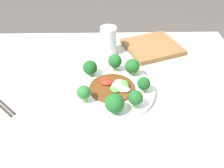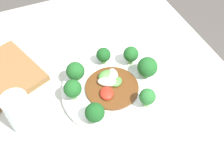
% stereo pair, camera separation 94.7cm
% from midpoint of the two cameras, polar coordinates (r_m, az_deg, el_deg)
% --- Properties ---
extents(table, '(1.10, 0.81, 0.77)m').
position_cam_midpoint_polar(table, '(1.03, -22.41, -33.30)').
color(table, '#B7BCAD').
rests_on(table, ground_plane).
extents(plate, '(0.29, 0.29, 0.02)m').
position_cam_midpoint_polar(plate, '(0.67, -31.39, -24.98)').
color(plate, white).
rests_on(plate, table).
extents(broccoli_north, '(0.06, 0.06, 0.07)m').
position_cam_midpoint_polar(broccoli_north, '(0.60, -22.67, -21.33)').
color(broccoli_north, '#7AAD5B').
rests_on(broccoli_north, plate).
extents(broccoli_northeast, '(0.04, 0.04, 0.06)m').
position_cam_midpoint_polar(broccoli_northeast, '(0.58, -26.53, -30.87)').
color(broccoli_northeast, '#70A356').
rests_on(broccoli_northeast, plate).
extents(broccoli_southwest, '(0.05, 0.05, 0.06)m').
position_cam_midpoint_polar(broccoli_southwest, '(0.70, -39.63, -19.22)').
color(broccoli_southwest, '#89B76B').
rests_on(broccoli_southwest, plate).
extents(broccoli_west, '(0.04, 0.04, 0.05)m').
position_cam_midpoint_polar(broccoli_west, '(0.67, -31.89, -15.46)').
color(broccoli_west, '#70A356').
rests_on(broccoli_west, plate).
extents(broccoli_south, '(0.05, 0.05, 0.06)m').
position_cam_midpoint_polar(broccoli_south, '(0.68, -42.29, -24.01)').
color(broccoli_south, '#70A356').
rests_on(broccoli_south, plate).
extents(broccoli_northwest, '(0.05, 0.05, 0.06)m').
position_cam_midpoint_polar(broccoli_northwest, '(0.63, -25.51, -16.41)').
color(broccoli_northwest, '#70A356').
rests_on(broccoli_northwest, plate).
extents(broccoli_southeast, '(0.05, 0.05, 0.06)m').
position_cam_midpoint_polar(broccoli_southeast, '(0.65, -40.26, -31.26)').
color(broccoli_southeast, '#70A356').
rests_on(broccoli_southeast, plate).
extents(stirfry_center, '(0.15, 0.15, 0.03)m').
position_cam_midpoint_polar(stirfry_center, '(0.66, -32.09, -23.94)').
color(stirfry_center, '#5B3314').
rests_on(stirfry_center, plate).
extents(drinking_glass, '(0.06, 0.06, 0.12)m').
position_cam_midpoint_polar(drinking_glass, '(0.76, -52.87, -26.21)').
color(drinking_glass, silver).
rests_on(drinking_glass, table).
extents(cutting_board, '(0.27, 0.26, 0.02)m').
position_cam_midpoint_polar(cutting_board, '(0.88, -49.76, -15.88)').
color(cutting_board, brown).
rests_on(cutting_board, table).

